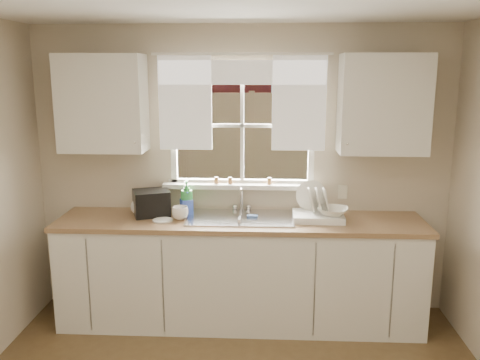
{
  "coord_description": "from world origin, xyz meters",
  "views": [
    {
      "loc": [
        0.2,
        -2.35,
        2.12
      ],
      "look_at": [
        0.0,
        1.65,
        1.25
      ],
      "focal_mm": 38.0,
      "sensor_mm": 36.0,
      "label": 1
    }
  ],
  "objects_px": {
    "soap_bottle_a": "(187,198)",
    "cup": "(180,213)",
    "dish_rack": "(318,211)",
    "black_appliance": "(151,203)"
  },
  "relations": [
    {
      "from": "soap_bottle_a",
      "to": "cup",
      "type": "bearing_deg",
      "value": -96.52
    },
    {
      "from": "dish_rack",
      "to": "black_appliance",
      "type": "height_order",
      "value": "dish_rack"
    },
    {
      "from": "black_appliance",
      "to": "dish_rack",
      "type": "bearing_deg",
      "value": -23.39
    },
    {
      "from": "soap_bottle_a",
      "to": "black_appliance",
      "type": "bearing_deg",
      "value": -167.98
    },
    {
      "from": "soap_bottle_a",
      "to": "cup",
      "type": "distance_m",
      "value": 0.17
    },
    {
      "from": "cup",
      "to": "black_appliance",
      "type": "bearing_deg",
      "value": 131.94
    },
    {
      "from": "dish_rack",
      "to": "soap_bottle_a",
      "type": "height_order",
      "value": "dish_rack"
    },
    {
      "from": "black_appliance",
      "to": "soap_bottle_a",
      "type": "bearing_deg",
      "value": -16.98
    },
    {
      "from": "dish_rack",
      "to": "soap_bottle_a",
      "type": "distance_m",
      "value": 1.11
    },
    {
      "from": "soap_bottle_a",
      "to": "black_appliance",
      "type": "xyz_separation_m",
      "value": [
        -0.3,
        -0.02,
        -0.04
      ]
    }
  ]
}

